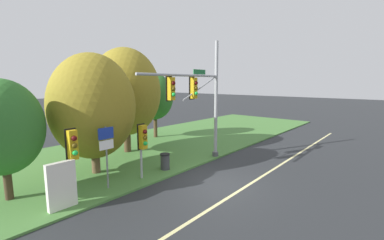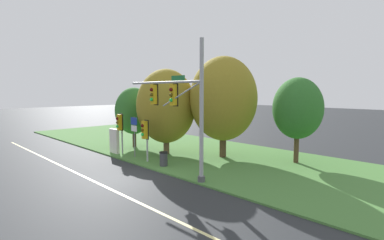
{
  "view_description": "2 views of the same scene",
  "coord_description": "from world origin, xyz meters",
  "px_view_note": "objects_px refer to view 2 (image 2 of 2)",
  "views": [
    {
      "loc": [
        -10.25,
        -6.96,
        5.1
      ],
      "look_at": [
        2.48,
        3.9,
        2.61
      ],
      "focal_mm": 24.0,
      "sensor_mm": 36.0,
      "label": 1
    },
    {
      "loc": [
        14.59,
        -8.45,
        4.98
      ],
      "look_at": [
        1.48,
        4.19,
        3.19
      ],
      "focal_mm": 28.0,
      "sensor_mm": 36.0,
      "label": 2
    }
  ],
  "objects_px": {
    "pedestrian_signal_further_along": "(145,132)",
    "trash_bin": "(164,159)",
    "tree_left_of_mast": "(166,106)",
    "info_kiosk": "(114,141)",
    "traffic_signal_mast": "(180,103)",
    "tree_nearest_road": "(134,111)",
    "route_sign_post": "(134,130)",
    "tree_behind_signpost": "(223,99)",
    "pedestrian_signal_near_kerb": "(120,125)",
    "tree_mid_verge": "(298,108)"
  },
  "relations": [
    {
      "from": "tree_mid_verge",
      "to": "trash_bin",
      "type": "distance_m",
      "value": 9.53
    },
    {
      "from": "pedestrian_signal_further_along",
      "to": "pedestrian_signal_near_kerb",
      "type": "bearing_deg",
      "value": 177.83
    },
    {
      "from": "tree_nearest_road",
      "to": "tree_mid_verge",
      "type": "bearing_deg",
      "value": 20.69
    },
    {
      "from": "pedestrian_signal_further_along",
      "to": "route_sign_post",
      "type": "relative_size",
      "value": 0.97
    },
    {
      "from": "route_sign_post",
      "to": "tree_left_of_mast",
      "type": "distance_m",
      "value": 3.05
    },
    {
      "from": "traffic_signal_mast",
      "to": "pedestrian_signal_near_kerb",
      "type": "bearing_deg",
      "value": 175.63
    },
    {
      "from": "tree_nearest_road",
      "to": "tree_left_of_mast",
      "type": "distance_m",
      "value": 4.19
    },
    {
      "from": "pedestrian_signal_near_kerb",
      "to": "route_sign_post",
      "type": "distance_m",
      "value": 1.69
    },
    {
      "from": "traffic_signal_mast",
      "to": "trash_bin",
      "type": "bearing_deg",
      "value": 164.35
    },
    {
      "from": "tree_left_of_mast",
      "to": "info_kiosk",
      "type": "height_order",
      "value": "tree_left_of_mast"
    },
    {
      "from": "pedestrian_signal_further_along",
      "to": "traffic_signal_mast",
      "type": "bearing_deg",
      "value": -6.25
    },
    {
      "from": "tree_mid_verge",
      "to": "trash_bin",
      "type": "height_order",
      "value": "tree_mid_verge"
    },
    {
      "from": "pedestrian_signal_further_along",
      "to": "tree_nearest_road",
      "type": "bearing_deg",
      "value": 154.16
    },
    {
      "from": "pedestrian_signal_further_along",
      "to": "tree_nearest_road",
      "type": "height_order",
      "value": "tree_nearest_road"
    },
    {
      "from": "pedestrian_signal_further_along",
      "to": "tree_behind_signpost",
      "type": "xyz_separation_m",
      "value": [
        2.63,
        5.08,
        2.22
      ]
    },
    {
      "from": "tree_behind_signpost",
      "to": "tree_mid_verge",
      "type": "distance_m",
      "value": 5.16
    },
    {
      "from": "pedestrian_signal_near_kerb",
      "to": "pedestrian_signal_further_along",
      "type": "relative_size",
      "value": 1.08
    },
    {
      "from": "tree_left_of_mast",
      "to": "tree_behind_signpost",
      "type": "height_order",
      "value": "tree_behind_signpost"
    },
    {
      "from": "traffic_signal_mast",
      "to": "info_kiosk",
      "type": "height_order",
      "value": "traffic_signal_mast"
    },
    {
      "from": "route_sign_post",
      "to": "tree_behind_signpost",
      "type": "distance_m",
      "value": 6.92
    },
    {
      "from": "route_sign_post",
      "to": "tree_behind_signpost",
      "type": "xyz_separation_m",
      "value": [
        4.49,
        4.74,
        2.3
      ]
    },
    {
      "from": "trash_bin",
      "to": "traffic_signal_mast",
      "type": "bearing_deg",
      "value": -15.65
    },
    {
      "from": "pedestrian_signal_further_along",
      "to": "info_kiosk",
      "type": "distance_m",
      "value": 4.26
    },
    {
      "from": "pedestrian_signal_near_kerb",
      "to": "route_sign_post",
      "type": "relative_size",
      "value": 1.05
    },
    {
      "from": "tree_left_of_mast",
      "to": "info_kiosk",
      "type": "relative_size",
      "value": 3.43
    },
    {
      "from": "tree_mid_verge",
      "to": "info_kiosk",
      "type": "xyz_separation_m",
      "value": [
        -11.38,
        -7.31,
        -2.74
      ]
    },
    {
      "from": "pedestrian_signal_near_kerb",
      "to": "pedestrian_signal_further_along",
      "type": "xyz_separation_m",
      "value": [
        3.5,
        -0.13,
        -0.2
      ]
    },
    {
      "from": "tree_behind_signpost",
      "to": "tree_mid_verge",
      "type": "xyz_separation_m",
      "value": [
        4.63,
        2.2,
        -0.6
      ]
    },
    {
      "from": "pedestrian_signal_near_kerb",
      "to": "tree_nearest_road",
      "type": "height_order",
      "value": "tree_nearest_road"
    },
    {
      "from": "traffic_signal_mast",
      "to": "route_sign_post",
      "type": "distance_m",
      "value": 6.38
    },
    {
      "from": "tree_nearest_road",
      "to": "tree_mid_verge",
      "type": "relative_size",
      "value": 0.89
    },
    {
      "from": "route_sign_post",
      "to": "tree_behind_signpost",
      "type": "bearing_deg",
      "value": 46.54
    },
    {
      "from": "pedestrian_signal_near_kerb",
      "to": "pedestrian_signal_further_along",
      "type": "bearing_deg",
      "value": -2.17
    },
    {
      "from": "trash_bin",
      "to": "tree_mid_verge",
      "type": "bearing_deg",
      "value": 51.94
    },
    {
      "from": "pedestrian_signal_further_along",
      "to": "route_sign_post",
      "type": "height_order",
      "value": "route_sign_post"
    },
    {
      "from": "traffic_signal_mast",
      "to": "info_kiosk",
      "type": "bearing_deg",
      "value": 177.12
    },
    {
      "from": "traffic_signal_mast",
      "to": "pedestrian_signal_further_along",
      "type": "distance_m",
      "value": 4.62
    },
    {
      "from": "pedestrian_signal_further_along",
      "to": "trash_bin",
      "type": "relative_size",
      "value": 3.11
    },
    {
      "from": "pedestrian_signal_near_kerb",
      "to": "tree_mid_verge",
      "type": "height_order",
      "value": "tree_mid_verge"
    },
    {
      "from": "tree_behind_signpost",
      "to": "trash_bin",
      "type": "xyz_separation_m",
      "value": [
        -0.9,
        -4.86,
        -3.81
      ]
    },
    {
      "from": "tree_nearest_road",
      "to": "trash_bin",
      "type": "height_order",
      "value": "tree_nearest_road"
    },
    {
      "from": "tree_mid_verge",
      "to": "pedestrian_signal_near_kerb",
      "type": "bearing_deg",
      "value": -146.44
    },
    {
      "from": "tree_left_of_mast",
      "to": "tree_mid_verge",
      "type": "bearing_deg",
      "value": 28.33
    },
    {
      "from": "traffic_signal_mast",
      "to": "pedestrian_signal_near_kerb",
      "type": "xyz_separation_m",
      "value": [
        -7.59,
        0.58,
        -1.91
      ]
    },
    {
      "from": "traffic_signal_mast",
      "to": "tree_nearest_road",
      "type": "bearing_deg",
      "value": 162.23
    },
    {
      "from": "tree_nearest_road",
      "to": "info_kiosk",
      "type": "xyz_separation_m",
      "value": [
        1.15,
        -2.58,
        -2.19
      ]
    },
    {
      "from": "tree_left_of_mast",
      "to": "tree_nearest_road",
      "type": "bearing_deg",
      "value": -177.06
    },
    {
      "from": "info_kiosk",
      "to": "tree_left_of_mast",
      "type": "bearing_deg",
      "value": 42.98
    },
    {
      "from": "traffic_signal_mast",
      "to": "pedestrian_signal_further_along",
      "type": "height_order",
      "value": "traffic_signal_mast"
    },
    {
      "from": "pedestrian_signal_further_along",
      "to": "tree_behind_signpost",
      "type": "relative_size",
      "value": 0.39
    }
  ]
}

